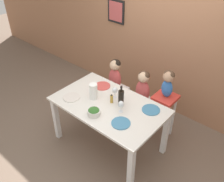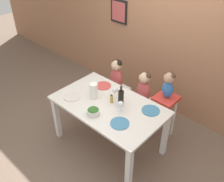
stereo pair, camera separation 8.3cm
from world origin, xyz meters
name	(u,v)px [view 1 (the left image)]	position (x,y,z in m)	size (l,w,h in m)	color
ground_plane	(109,144)	(0.00, 0.00, 0.00)	(14.00, 14.00, 0.00)	#705B4C
wall_back	(166,34)	(0.00, 1.39, 1.35)	(10.00, 0.09, 2.70)	#9E6B4C
dining_table	(109,110)	(0.00, 0.00, 0.67)	(1.53, 0.92, 0.78)	silver
chair_far_left	(115,92)	(-0.47, 0.69, 0.38)	(0.36, 0.38, 0.46)	silver
chair_far_center	(141,105)	(0.09, 0.69, 0.38)	(0.36, 0.38, 0.46)	silver
chair_right_highchair	(164,106)	(0.49, 0.69, 0.57)	(0.31, 0.32, 0.76)	silver
person_child_left	(115,73)	(-0.47, 0.69, 0.77)	(0.24, 0.18, 0.54)	#C64C4C
person_child_center	(143,86)	(0.09, 0.69, 0.77)	(0.24, 0.18, 0.54)	#C64C4C
person_baby_right	(168,81)	(0.49, 0.69, 1.01)	(0.17, 0.16, 0.41)	#3366B2
wine_bottle	(121,97)	(0.13, 0.10, 0.89)	(0.08, 0.08, 0.30)	black
paper_towel_roll	(93,91)	(-0.25, -0.03, 0.89)	(0.11, 0.11, 0.23)	white
wine_glass_near	(121,104)	(0.23, -0.02, 0.89)	(0.08, 0.08, 0.17)	white
wine_glass_far	(115,90)	(-0.04, 0.17, 0.89)	(0.08, 0.08, 0.17)	white
salad_bowl_large	(94,112)	(0.00, -0.29, 0.82)	(0.17, 0.17, 0.09)	silver
dinner_plate_front_left	(72,97)	(-0.49, -0.23, 0.78)	(0.24, 0.24, 0.01)	silver
dinner_plate_back_left	(102,86)	(-0.36, 0.26, 0.78)	(0.24, 0.24, 0.01)	#D14C47
dinner_plate_back_right	(151,110)	(0.51, 0.27, 0.78)	(0.24, 0.24, 0.01)	teal
dinner_plate_front_right	(121,123)	(0.37, -0.20, 0.78)	(0.24, 0.24, 0.01)	teal
condiment_bottle_hot_sauce	(112,99)	(0.01, 0.05, 0.84)	(0.04, 0.04, 0.14)	#BC8E33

